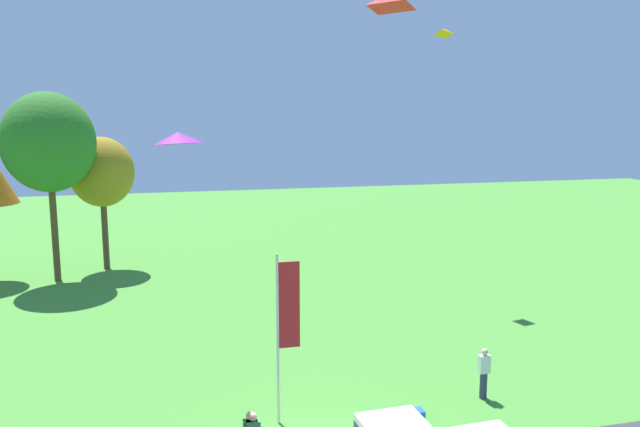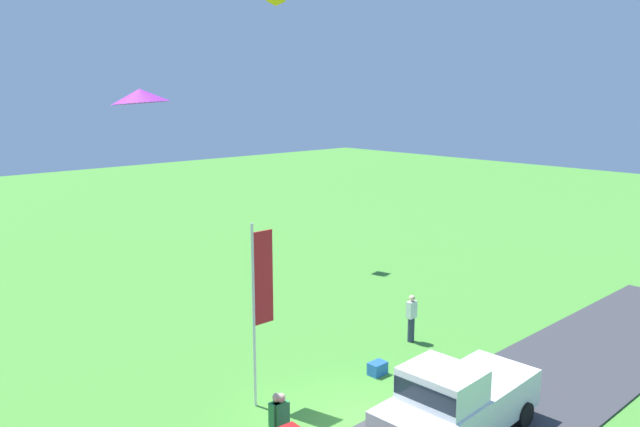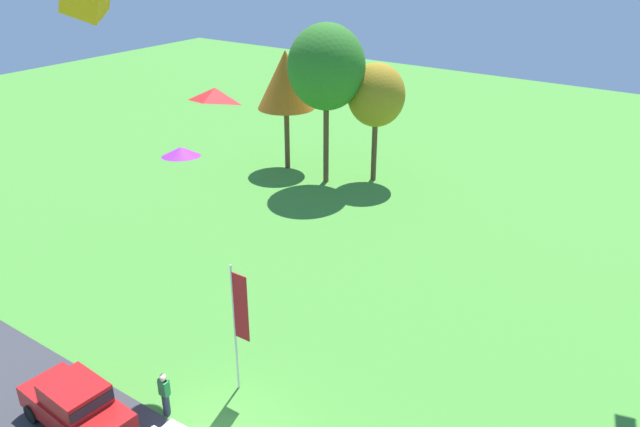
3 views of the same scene
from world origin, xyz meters
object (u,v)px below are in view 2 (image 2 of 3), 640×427
(car_pickup_far_end, at_px, (455,403))
(person_beside_suv, at_px, (277,426))
(cooler_box, at_px, (377,368))
(person_on_lawn, at_px, (411,318))
(flag_banner, at_px, (260,291))
(kite_delta_low_drifter, at_px, (140,96))
(person_watching_sky, at_px, (281,426))

(car_pickup_far_end, height_order, person_beside_suv, car_pickup_far_end)
(person_beside_suv, height_order, cooler_box, person_beside_suv)
(person_on_lawn, distance_m, flag_banner, 7.03)
(cooler_box, xyz_separation_m, kite_delta_low_drifter, (-6.65, 1.69, 8.39))
(person_watching_sky, relative_size, cooler_box, 3.05)
(kite_delta_low_drifter, bearing_deg, person_on_lawn, -4.35)
(car_pickup_far_end, distance_m, kite_delta_low_drifter, 10.67)
(kite_delta_low_drifter, bearing_deg, person_beside_suv, -64.91)
(person_watching_sky, height_order, person_beside_suv, same)
(person_on_lawn, xyz_separation_m, kite_delta_low_drifter, (-9.48, 0.72, 7.71))
(cooler_box, bearing_deg, person_beside_suv, -164.39)
(flag_banner, bearing_deg, cooler_box, -15.05)
(car_pickup_far_end, relative_size, cooler_box, 9.06)
(car_pickup_far_end, bearing_deg, kite_delta_low_drifter, 132.45)
(person_beside_suv, xyz_separation_m, flag_banner, (1.42, 2.46, 2.45))
(person_on_lawn, relative_size, flag_banner, 0.33)
(person_beside_suv, relative_size, kite_delta_low_drifter, 1.25)
(car_pickup_far_end, height_order, cooler_box, car_pickup_far_end)
(flag_banner, height_order, cooler_box, flag_banner)
(person_watching_sky, bearing_deg, kite_delta_low_drifter, 115.48)
(person_watching_sky, relative_size, person_beside_suv, 1.00)
(cooler_box, relative_size, kite_delta_low_drifter, 0.41)
(car_pickup_far_end, distance_m, cooler_box, 4.30)
(person_on_lawn, xyz_separation_m, person_beside_suv, (-8.01, -2.42, 0.00))
(person_watching_sky, height_order, flag_banner, flag_banner)
(person_watching_sky, relative_size, kite_delta_low_drifter, 1.25)
(person_on_lawn, xyz_separation_m, flag_banner, (-6.59, 0.04, 2.45))
(person_beside_suv, height_order, kite_delta_low_drifter, kite_delta_low_drifter)
(car_pickup_far_end, height_order, flag_banner, flag_banner)
(person_beside_suv, xyz_separation_m, kite_delta_low_drifter, (-1.47, 3.14, 7.71))
(person_beside_suv, distance_m, kite_delta_low_drifter, 8.45)
(car_pickup_far_end, height_order, kite_delta_low_drifter, kite_delta_low_drifter)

